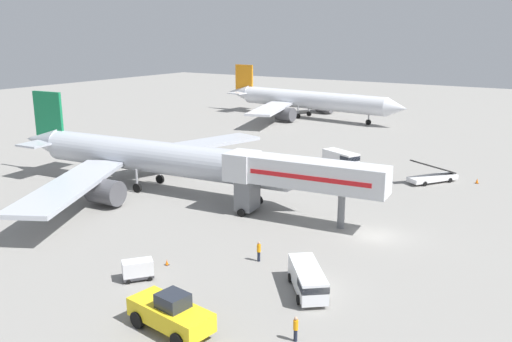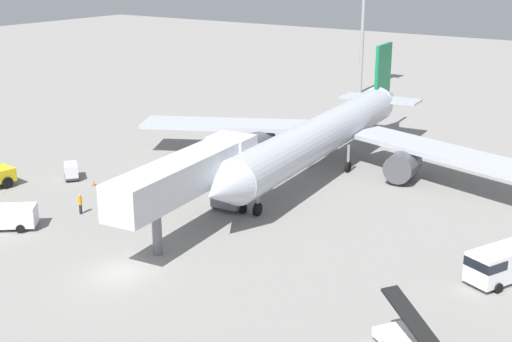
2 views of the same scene
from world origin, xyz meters
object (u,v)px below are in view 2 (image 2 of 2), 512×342
(service_van_far_left, at_px, (503,263))
(airplane_at_gate, at_px, (327,134))
(jet_bridge, at_px, (193,175))
(ground_crew_worker_midground, at_px, (80,204))
(baggage_cart_near_center, at_px, (71,171))
(safety_cone_alpha, at_px, (94,183))

(service_van_far_left, bearing_deg, airplane_at_gate, 144.98)
(jet_bridge, xyz_separation_m, ground_crew_worker_midground, (-10.34, -2.44, -3.77))
(airplane_at_gate, distance_m, ground_crew_worker_midground, 25.17)
(jet_bridge, xyz_separation_m, baggage_cart_near_center, (-18.21, 3.49, -3.83))
(ground_crew_worker_midground, bearing_deg, airplane_at_gate, 63.67)
(safety_cone_alpha, bearing_deg, ground_crew_worker_midground, -51.35)
(service_van_far_left, height_order, baggage_cart_near_center, service_van_far_left)
(airplane_at_gate, xyz_separation_m, baggage_cart_near_center, (-18.96, -16.48, -2.92))
(jet_bridge, height_order, baggage_cart_near_center, jet_bridge)
(airplane_at_gate, height_order, safety_cone_alpha, airplane_at_gate)
(baggage_cart_near_center, relative_size, ground_crew_worker_midground, 1.47)
(airplane_at_gate, xyz_separation_m, service_van_far_left, (21.61, -15.14, -2.45))
(baggage_cart_near_center, height_order, ground_crew_worker_midground, ground_crew_worker_midground)
(airplane_at_gate, height_order, service_van_far_left, airplane_at_gate)
(jet_bridge, xyz_separation_m, safety_cone_alpha, (-15.03, 3.43, -4.45))
(service_van_far_left, relative_size, baggage_cart_near_center, 2.31)
(ground_crew_worker_midground, bearing_deg, baggage_cart_near_center, 142.99)
(jet_bridge, distance_m, service_van_far_left, 23.12)
(jet_bridge, relative_size, safety_cone_alpha, 34.83)
(airplane_at_gate, distance_m, jet_bridge, 20.01)
(jet_bridge, xyz_separation_m, service_van_far_left, (22.36, 4.83, -3.36))
(airplane_at_gate, distance_m, baggage_cart_near_center, 25.29)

